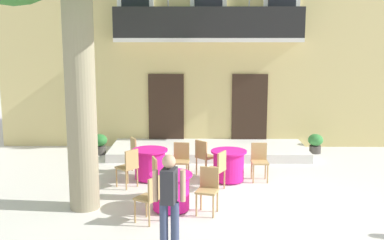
% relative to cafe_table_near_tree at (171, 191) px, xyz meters
% --- Properties ---
extents(ground_plane, '(120.00, 120.00, 0.00)m').
position_rel_cafe_table_near_tree_xyz_m(ground_plane, '(1.61, 0.61, -0.39)').
color(ground_plane, silver).
extents(building_facade, '(13.00, 5.09, 7.50)m').
position_rel_cafe_table_near_tree_xyz_m(building_facade, '(0.85, 7.60, 3.36)').
color(building_facade, '#DBC67F').
rests_on(building_facade, ground).
extents(entrance_step_platform, '(5.71, 2.06, 0.25)m').
position_rel_cafe_table_near_tree_xyz_m(entrance_step_platform, '(0.85, 4.58, -0.27)').
color(entrance_step_platform, silver).
rests_on(entrance_step_platform, ground).
extents(cafe_table_near_tree, '(0.86, 0.86, 0.76)m').
position_rel_cafe_table_near_tree_xyz_m(cafe_table_near_tree, '(0.00, 0.00, 0.00)').
color(cafe_table_near_tree, '#DB1984').
rests_on(cafe_table_near_tree, ground).
extents(cafe_chair_near_tree_0, '(0.49, 0.49, 0.91)m').
position_rel_cafe_table_near_tree_xyz_m(cafe_chair_near_tree_0, '(0.74, -0.13, 0.14)').
color(cafe_chair_near_tree_0, tan).
rests_on(cafe_chair_near_tree_0, ground).
extents(cafe_chair_near_tree_1, '(0.50, 0.50, 0.91)m').
position_rel_cafe_table_near_tree_xyz_m(cafe_chair_near_tree_1, '(-0.28, 0.70, 0.14)').
color(cafe_chair_near_tree_1, tan).
rests_on(cafe_chair_near_tree_1, ground).
extents(cafe_chair_near_tree_2, '(0.55, 0.55, 0.91)m').
position_rel_cafe_table_near_tree_xyz_m(cafe_chair_near_tree_2, '(-0.34, -0.67, 0.14)').
color(cafe_chair_near_tree_2, tan).
rests_on(cafe_chair_near_tree_2, ground).
extents(cafe_table_middle, '(0.86, 0.86, 0.76)m').
position_rel_cafe_table_near_tree_xyz_m(cafe_table_middle, '(1.28, 1.96, 0.00)').
color(cafe_table_middle, '#DB1984').
rests_on(cafe_table_middle, ground).
extents(cafe_chair_middle_0, '(0.41, 0.41, 0.91)m').
position_rel_cafe_table_near_tree_xyz_m(cafe_chair_middle_0, '(2.03, 2.05, 0.14)').
color(cafe_chair_middle_0, tan).
rests_on(cafe_chair_middle_0, ground).
extents(cafe_chair_middle_1, '(0.57, 0.57, 0.91)m').
position_rel_cafe_table_near_tree_xyz_m(cafe_chair_middle_1, '(0.69, 2.43, 0.14)').
color(cafe_chair_middle_1, tan).
rests_on(cafe_chair_middle_1, ground).
extents(cafe_chair_middle_2, '(0.54, 0.54, 0.91)m').
position_rel_cafe_table_near_tree_xyz_m(cafe_chair_middle_2, '(0.99, 1.27, 0.14)').
color(cafe_chair_middle_2, tan).
rests_on(cafe_chair_middle_2, ground).
extents(cafe_table_front, '(0.86, 0.86, 0.76)m').
position_rel_cafe_table_near_tree_xyz_m(cafe_table_front, '(-0.62, 2.06, 0.00)').
color(cafe_table_front, '#DB1984').
rests_on(cafe_table_front, ground).
extents(cafe_chair_front_0, '(0.56, 0.56, 0.91)m').
position_rel_cafe_table_near_tree_xyz_m(cafe_chair_front_0, '(-1.05, 1.44, 0.14)').
color(cafe_chair_front_0, tan).
rests_on(cafe_chair_front_0, ground).
extents(cafe_chair_front_1, '(0.44, 0.44, 0.91)m').
position_rel_cafe_table_near_tree_xyz_m(cafe_chair_front_1, '(0.13, 2.06, 0.14)').
color(cafe_chair_front_1, tan).
rests_on(cafe_chair_front_1, ground).
extents(cafe_chair_front_2, '(0.53, 0.53, 0.91)m').
position_rel_cafe_table_near_tree_xyz_m(cafe_chair_front_2, '(-1.01, 2.71, 0.14)').
color(cafe_chair_front_2, tan).
rests_on(cafe_chair_front_2, ground).
extents(ground_planter_left, '(0.43, 0.43, 0.61)m').
position_rel_cafe_table_near_tree_xyz_m(ground_planter_left, '(-2.36, 4.57, -0.05)').
color(ground_planter_left, '#47423D').
rests_on(ground_planter_left, ground).
extents(ground_planter_right, '(0.45, 0.45, 0.58)m').
position_rel_cafe_table_near_tree_xyz_m(ground_planter_right, '(4.05, 4.79, -0.07)').
color(ground_planter_right, '#47423D').
rests_on(ground_planter_right, ground).
extents(pedestrian_mid_plaza, '(0.53, 0.37, 1.63)m').
position_rel_cafe_table_near_tree_xyz_m(pedestrian_mid_plaza, '(0.08, -1.88, 0.53)').
color(pedestrian_mid_plaza, '#384260').
rests_on(pedestrian_mid_plaza, ground).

